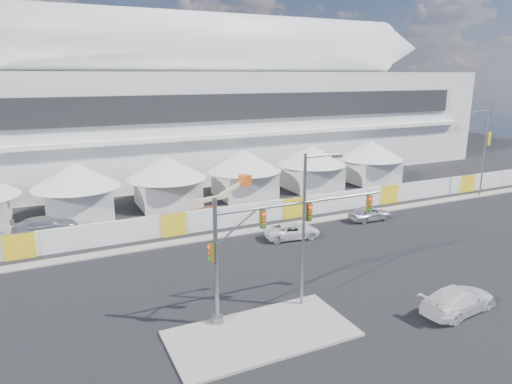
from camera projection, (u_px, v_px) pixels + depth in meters
name	position (u px, v px, depth m)	size (l,w,h in m)	color
ground	(324.00, 290.00, 29.80)	(160.00, 160.00, 0.00)	black
median_island	(261.00, 334.00, 24.67)	(10.00, 5.00, 0.15)	gray
far_curb	(415.00, 205.00, 49.03)	(80.00, 1.20, 0.12)	gray
stadium	(219.00, 104.00, 67.36)	(80.00, 24.80, 21.98)	silver
tent_row	(207.00, 173.00, 50.21)	(53.40, 8.40, 5.40)	silver
hoarding_fence	(293.00, 208.00, 44.73)	(70.00, 0.25, 2.00)	white
scaffold_tower	(432.00, 120.00, 78.89)	(4.40, 4.40, 12.00)	#595B60
sedan_silver	(370.00, 213.00, 43.86)	(4.22, 1.70, 1.44)	silver
pickup_curb	(292.00, 231.00, 39.13)	(4.81, 2.22, 1.34)	silver
pickup_near	(458.00, 300.00, 26.93)	(5.26, 2.14, 1.53)	silver
lot_car_c	(45.00, 226.00, 40.10)	(5.39, 2.19, 1.56)	#ACADB1
traffic_mast	(256.00, 247.00, 25.64)	(11.31, 0.71, 7.26)	slate
streetlight_median	(307.00, 220.00, 26.55)	(2.55, 0.26, 9.23)	slate
streetlight_curb	(484.00, 146.00, 51.61)	(2.95, 0.67, 9.98)	slate
boom_lift	(210.00, 211.00, 43.51)	(7.87, 2.70, 3.88)	#DC5914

